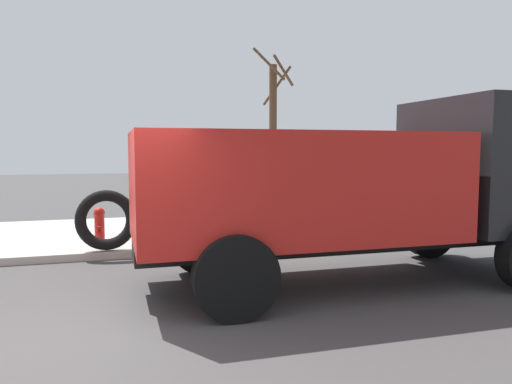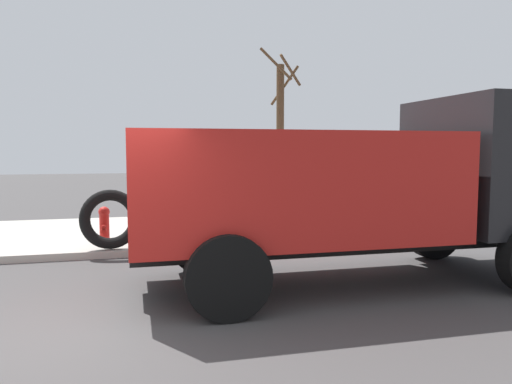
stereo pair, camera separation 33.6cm
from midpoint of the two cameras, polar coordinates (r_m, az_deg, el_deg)
ground_plane at (r=6.26m, az=-18.01°, el=-15.32°), size 80.00×80.00×0.00m
sidewalk_curb at (r=12.55m, az=-16.17°, el=-4.73°), size 36.00×5.00×0.15m
fire_hydrant at (r=10.79m, az=-16.40°, el=-3.61°), size 0.23×0.53×0.80m
loose_tire at (r=10.18m, az=-15.73°, el=-3.07°), size 1.19×0.38×1.21m
stop_sign at (r=10.96m, az=-0.07°, el=3.22°), size 0.76×0.08×2.39m
dump_truck_red at (r=8.07m, az=13.84°, el=1.02°), size 7.02×2.83×3.00m
bare_tree at (r=13.70m, az=3.56°, el=6.39°), size 1.23×1.23×4.73m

